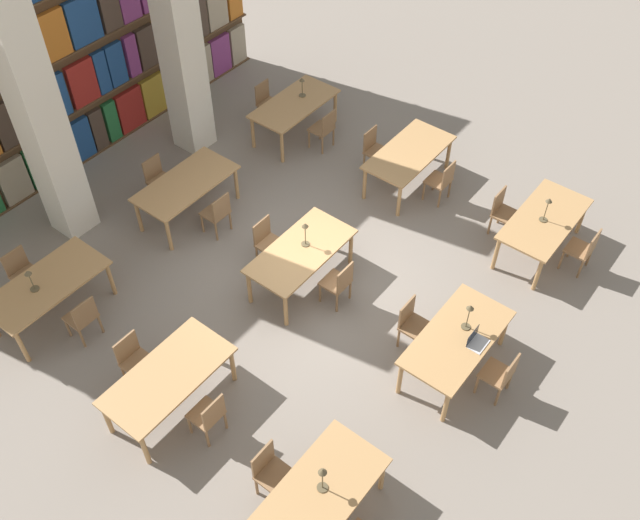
{
  "coord_description": "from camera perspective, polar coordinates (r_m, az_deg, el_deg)",
  "views": [
    {
      "loc": [
        -6.11,
        -5.05,
        8.98
      ],
      "look_at": [
        0.0,
        -0.28,
        0.68
      ],
      "focal_mm": 40.0,
      "sensor_mm": 36.0,
      "label": 1
    }
  ],
  "objects": [
    {
      "name": "pillar_left",
      "position": [
        11.89,
        -22.44,
        13.1
      ],
      "size": [
        0.62,
        0.62,
        6.0
      ],
      "color": "silver",
      "rests_on": "ground_plane"
    },
    {
      "name": "chair_15",
      "position": [
        13.47,
        -12.8,
        6.41
      ],
      "size": [
        0.42,
        0.4,
        0.87
      ],
      "rotation": [
        0.0,
        0.0,
        3.14
      ],
      "color": "olive",
      "rests_on": "ground_plane"
    },
    {
      "name": "desk_lamp_2",
      "position": [
        12.26,
        17.74,
        4.17
      ],
      "size": [
        0.14,
        0.14,
        0.48
      ],
      "color": "brown",
      "rests_on": "reading_table_2"
    },
    {
      "name": "desk_lamp_5",
      "position": [
        14.59,
        -1.44,
        13.91
      ],
      "size": [
        0.14,
        0.14,
        0.41
      ],
      "color": "brown",
      "rests_on": "reading_table_8"
    },
    {
      "name": "chair_11",
      "position": [
        13.84,
        4.39,
        8.85
      ],
      "size": [
        0.42,
        0.4,
        0.87
      ],
      "rotation": [
        0.0,
        0.0,
        3.14
      ],
      "color": "olive",
      "rests_on": "ground_plane"
    },
    {
      "name": "reading_table_2",
      "position": [
        12.57,
        17.5,
        2.94
      ],
      "size": [
        1.87,
        0.92,
        0.76
      ],
      "color": "tan",
      "rests_on": "ground_plane"
    },
    {
      "name": "reading_table_4",
      "position": [
        11.47,
        -1.54,
        0.52
      ],
      "size": [
        1.87,
        0.92,
        0.76
      ],
      "color": "tan",
      "rests_on": "ground_plane"
    },
    {
      "name": "reading_table_7",
      "position": [
        12.89,
        -10.65,
        5.85
      ],
      "size": [
        1.87,
        0.92,
        0.76
      ],
      "color": "tan",
      "rests_on": "ground_plane"
    },
    {
      "name": "chair_7",
      "position": [
        10.75,
        -14.62,
        -7.68
      ],
      "size": [
        0.42,
        0.4,
        0.87
      ],
      "rotation": [
        0.0,
        0.0,
        3.14
      ],
      "color": "olive",
      "rests_on": "ground_plane"
    },
    {
      "name": "desk_lamp_0",
      "position": [
        8.81,
        0.2,
        -16.88
      ],
      "size": [
        0.14,
        0.14,
        0.47
      ],
      "color": "brown",
      "rests_on": "reading_table_0"
    },
    {
      "name": "reading_table_5",
      "position": [
        13.44,
        7.13,
        8.34
      ],
      "size": [
        1.87,
        0.92,
        0.76
      ],
      "color": "tan",
      "rests_on": "ground_plane"
    },
    {
      "name": "chair_1",
      "position": [
        9.53,
        -3.96,
        -16.49
      ],
      "size": [
        0.42,
        0.4,
        0.87
      ],
      "rotation": [
        0.0,
        0.0,
        3.14
      ],
      "color": "olive",
      "rests_on": "ground_plane"
    },
    {
      "name": "chair_2",
      "position": [
        10.58,
        14.24,
        -8.85
      ],
      "size": [
        0.42,
        0.4,
        0.87
      ],
      "color": "olive",
      "rests_on": "ground_plane"
    },
    {
      "name": "reading_table_6",
      "position": [
        11.78,
        -20.99,
        -1.99
      ],
      "size": [
        1.87,
        0.92,
        0.76
      ],
      "color": "tan",
      "rests_on": "ground_plane"
    },
    {
      "name": "ground_plane",
      "position": [
        11.98,
        -1.04,
        -1.64
      ],
      "size": [
        40.0,
        40.0,
        0.0
      ],
      "primitive_type": "plane",
      "color": "gray"
    },
    {
      "name": "desk_lamp_3",
      "position": [
        11.28,
        -1.19,
        2.38
      ],
      "size": [
        0.14,
        0.14,
        0.47
      ],
      "color": "brown",
      "rests_on": "reading_table_4"
    },
    {
      "name": "chair_6",
      "position": [
        10.02,
        -8.89,
        -12.15
      ],
      "size": [
        0.42,
        0.4,
        0.87
      ],
      "color": "olive",
      "rests_on": "ground_plane"
    },
    {
      "name": "chair_5",
      "position": [
        12.88,
        14.42,
        3.8
      ],
      "size": [
        0.42,
        0.4,
        0.87
      ],
      "rotation": [
        0.0,
        0.0,
        3.14
      ],
      "color": "olive",
      "rests_on": "ground_plane"
    },
    {
      "name": "laptop",
      "position": [
        10.43,
        12.41,
        -6.37
      ],
      "size": [
        0.32,
        0.22,
        0.21
      ],
      "color": "silver",
      "rests_on": "reading_table_1"
    },
    {
      "name": "chair_9",
      "position": [
        11.98,
        -4.21,
        1.51
      ],
      "size": [
        0.42,
        0.4,
        0.87
      ],
      "rotation": [
        0.0,
        0.0,
        3.14
      ],
      "color": "olive",
      "rests_on": "ground_plane"
    },
    {
      "name": "chair_12",
      "position": [
        11.46,
        -18.45,
        -4.35
      ],
      "size": [
        0.42,
        0.4,
        0.87
      ],
      "color": "olive",
      "rests_on": "ground_plane"
    },
    {
      "name": "chair_8",
      "position": [
        11.33,
        1.5,
        -1.8
      ],
      "size": [
        0.42,
        0.4,
        0.87
      ],
      "color": "olive",
      "rests_on": "ground_plane"
    },
    {
      "name": "chair_10",
      "position": [
        13.28,
        9.69,
        6.31
      ],
      "size": [
        0.42,
        0.4,
        0.87
      ],
      "color": "olive",
      "rests_on": "ground_plane"
    },
    {
      "name": "chair_3",
      "position": [
        10.89,
        7.4,
        -5.04
      ],
      "size": [
        0.42,
        0.4,
        0.87
      ],
      "rotation": [
        0.0,
        0.0,
        3.14
      ],
      "color": "olive",
      "rests_on": "ground_plane"
    },
    {
      "name": "desk_lamp_1",
      "position": [
        10.35,
        11.84,
        -4.15
      ],
      "size": [
        0.14,
        0.14,
        0.49
      ],
      "color": "brown",
      "rests_on": "reading_table_1"
    },
    {
      "name": "reading_table_3",
      "position": [
        10.2,
        -12.05,
        -9.23
      ],
      "size": [
        1.87,
        0.92,
        0.76
      ],
      "color": "tan",
      "rests_on": "ground_plane"
    },
    {
      "name": "reading_table_8",
      "position": [
        14.59,
        -2.06,
        12.19
      ],
      "size": [
        1.87,
        0.92,
        0.76
      ],
      "color": "tan",
      "rests_on": "ground_plane"
    },
    {
      "name": "pillar_center",
      "position": [
        13.37,
        -11.64,
        19.44
      ],
      "size": [
        0.62,
        0.62,
        6.0
      ],
      "color": "silver",
      "rests_on": "ground_plane"
    },
    {
      "name": "bookshelf_bank",
      "position": [
        13.78,
        -20.35,
        16.78
      ],
      "size": [
        9.17,
        0.35,
        5.5
      ],
      "color": "brown",
      "rests_on": "ground_plane"
    },
    {
      "name": "reading_table_1",
      "position": [
        10.54,
        10.87,
        -6.32
      ],
      "size": [
        1.87,
        0.92,
        0.76
      ],
      "color": "tan",
      "rests_on": "ground_plane"
    },
    {
      "name": "chair_4",
      "position": [
        12.6,
        20.31,
        0.82
      ],
      "size": [
        0.42,
        0.4,
        0.87
      ],
      "color": "olive",
      "rests_on": "ground_plane"
    },
    {
      "name": "chair_14",
      "position": [
        12.58,
        -8.2,
        3.79
      ],
      "size": [
        0.42,
        0.4,
        0.87
      ],
      "color": "olive",
      "rests_on": "ground_plane"
    },
    {
      "name": "chair_16",
      "position": [
        14.33,
        0.31,
        10.49
      ],
      "size": [
        0.42,
        0.4,
        0.87
      ],
      "color": "olive",
      "rests_on": "ground_plane"
    },
    {
      "name": "chair_17",
      "position": [
        15.12,
        -4.27,
        12.54
      ],
      "size": [
        0.42,
        0.4,
        0.87
      ],
      "rotation": [
        0.0,
        0.0,
        3.14
      ],
      "color": "olive",
      "rests_on": "ground_plane"
    },
    {
      "name": "chair_13",
      "position": [
        12.43,
        -22.67,
        -0.91
      ],
      "size": [
        0.42,
        0.4,
        0.87
      ],
      "rotation": [
        0.0,
        0.0,
        3.14
      ],
      "color": "olive",
      "rests_on": "ground_plane"
    },
    {
      "name": "reading_table_0",
      "position": [
        9.14,
        -0.15,
        -18.39
      ],
      "size": [
        1.87,
        0.92,
        0.76
      ],
      "color": "tan",
      "rests_on": "ground_plane"
    },
    {
      "name": "desk_lamp_4",
      "position": [
        11.49,
        -22.22,
        -1.28
      ],
      "size": [
        0.14,
        0.14,
        0.41
      ],
      "color": "brown",
      "rests_on": "reading_table_6"
    }
  ]
}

